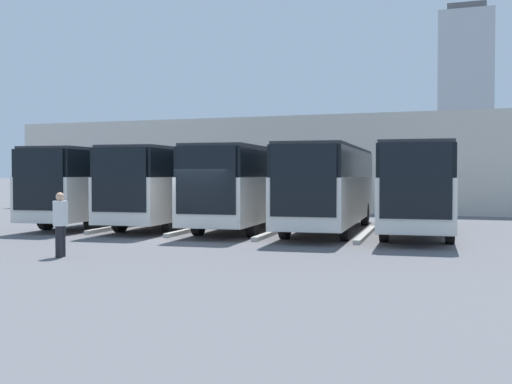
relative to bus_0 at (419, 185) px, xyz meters
name	(u,v)px	position (x,y,z in m)	size (l,w,h in m)	color
ground_plane	(196,241)	(6.99, 5.42, -1.90)	(600.00, 600.00, 0.00)	#5B5B60
bus_0	(419,185)	(0.00, 0.00, 0.00)	(3.43, 11.56, 3.41)	silver
curb_divider_0	(366,234)	(1.75, 1.68, -1.82)	(0.24, 6.29, 0.15)	#B2B2AD
bus_1	(330,185)	(3.50, 0.23, 0.00)	(3.43, 11.56, 3.41)	silver
curb_divider_1	(276,232)	(5.25, 1.91, -1.82)	(0.24, 6.29, 0.15)	#B2B2AD
bus_2	(250,184)	(6.99, 0.07, 0.00)	(3.43, 11.56, 3.41)	silver
curb_divider_2	(196,229)	(8.74, 1.76, -1.82)	(0.24, 6.29, 0.15)	#B2B2AD
bus_3	(178,184)	(10.49, -0.03, 0.00)	(3.43, 11.56, 3.41)	silver
curb_divider_3	(124,226)	(12.24, 1.66, -1.82)	(0.24, 6.29, 0.15)	#B2B2AD
bus_4	(110,184)	(13.99, 0.06, 0.00)	(3.43, 11.56, 3.41)	silver
pedestrian	(60,222)	(8.63, 10.76, -0.92)	(0.50, 0.50, 1.81)	black
station_building	(335,164)	(6.99, -15.66, 1.09)	(43.18, 11.07, 5.89)	beige
office_tower	(467,96)	(4.97, -184.98, 24.80)	(16.32, 16.32, 54.59)	#ADB2B7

